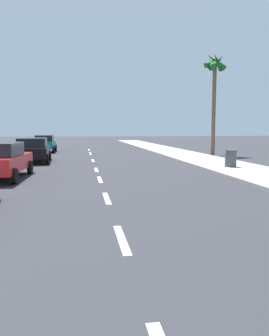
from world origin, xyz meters
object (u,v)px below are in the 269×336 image
palm_tree_far (215,74)px  parked_car_teal (45,143)px  trash_bin_far (231,158)px  parked_car_black (33,149)px

palm_tree_far → parked_car_teal: bearing=155.8°
trash_bin_far → palm_tree_far: bearing=73.9°
parked_car_black → palm_tree_far: bearing=11.5°
parked_car_black → parked_car_teal: size_ratio=1.14×
parked_car_teal → palm_tree_far: (13.77, -6.18, 5.61)m
parked_car_black → parked_car_teal: bearing=88.8°
parked_car_black → trash_bin_far: (10.94, -5.58, -0.25)m
palm_tree_far → trash_bin_far: (-2.59, -8.97, -5.86)m
trash_bin_far → parked_car_teal: bearing=126.4°
parked_car_teal → palm_tree_far: size_ratio=0.50×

